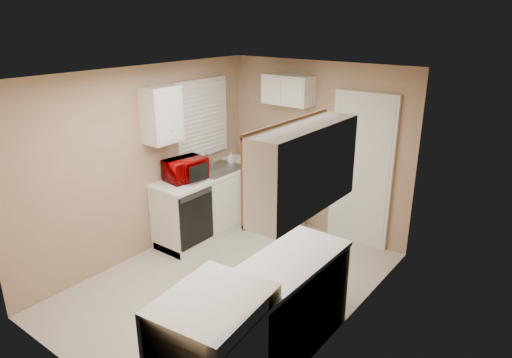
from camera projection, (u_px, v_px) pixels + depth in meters
The scene contains 19 objects.
floor at pixel (230, 283), 5.34m from camera, with size 3.80×3.80×0.00m, color beige.
ceiling at pixel (226, 74), 4.53m from camera, with size 3.80×3.80×0.00m, color white.
wall_left at pixel (144, 163), 5.74m from camera, with size 3.80×3.80×0.00m, color tan.
wall_right at pixel (345, 220), 4.14m from camera, with size 3.80×3.80×0.00m, color tan.
wall_back at pixel (317, 149), 6.36m from camera, with size 2.80×2.80×0.00m, color tan.
wall_front at pixel (68, 256), 3.52m from camera, with size 2.80×2.80×0.00m, color tan.
left_counter at pixel (212, 202), 6.49m from camera, with size 0.60×1.80×0.90m, color silver.
dishwasher at pixel (197, 219), 5.86m from camera, with size 0.03×0.58×0.72m, color black.
sink at pixel (218, 172), 6.47m from camera, with size 0.54×0.74×0.16m, color gray.
microwave at pixel (185, 169), 6.00m from camera, with size 0.29×0.52×0.35m, color #830102.
soap_bottle at pixel (231, 156), 6.72m from camera, with size 0.08×0.08×0.17m, color white.
window_blinds at pixel (202, 118), 6.36m from camera, with size 0.10×0.98×1.08m, color silver.
upper_cabinet_left at pixel (162, 115), 5.61m from camera, with size 0.30×0.45×0.70m, color silver.
refrigerator at pixel (278, 182), 6.44m from camera, with size 0.60×0.59×1.46m, color silver.
cabinet_over_fridge at pixel (288, 90), 6.21m from camera, with size 0.70×0.30×0.40m, color silver.
interior_door at pixel (361, 171), 5.99m from camera, with size 0.86×0.06×2.08m, color silver.
right_counter at pixel (266, 321), 3.96m from camera, with size 0.60×2.00×0.90m, color silver.
stove at pixel (214, 355), 3.47m from camera, with size 0.69×0.85×1.03m, color silver.
upper_cabinet_right at pixel (304, 168), 3.65m from camera, with size 0.30×1.20×0.70m, color silver.
Camera 1 is at (3.04, -3.49, 2.95)m, focal length 32.00 mm.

